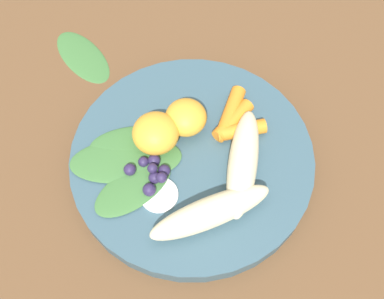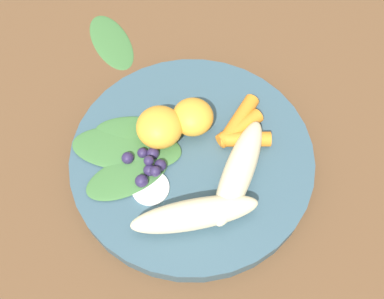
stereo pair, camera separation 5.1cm
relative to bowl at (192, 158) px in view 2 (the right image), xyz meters
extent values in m
plane|color=brown|center=(0.00, 0.00, -0.01)|extent=(2.40, 2.40, 0.00)
cylinder|color=#385666|center=(0.00, 0.00, 0.00)|extent=(0.29, 0.29, 0.02)
ellipsoid|color=beige|center=(-0.03, 0.05, 0.03)|extent=(0.13, 0.11, 0.03)
ellipsoid|color=beige|center=(0.03, 0.07, 0.03)|extent=(0.14, 0.07, 0.03)
ellipsoid|color=#F4A833|center=(0.02, -0.04, 0.03)|extent=(0.05, 0.05, 0.04)
ellipsoid|color=#F4A833|center=(-0.02, -0.03, 0.03)|extent=(0.05, 0.05, 0.04)
cylinder|color=orange|center=(-0.06, 0.02, 0.02)|extent=(0.06, 0.04, 0.02)
cylinder|color=orange|center=(-0.06, 0.00, 0.02)|extent=(0.06, 0.03, 0.02)
cylinder|color=orange|center=(-0.07, -0.01, 0.02)|extent=(0.06, 0.05, 0.02)
sphere|color=#2D234C|center=(0.05, -0.02, 0.02)|extent=(0.01, 0.01, 0.01)
sphere|color=#2D234C|center=(0.04, -0.02, 0.02)|extent=(0.01, 0.01, 0.01)
sphere|color=#2D234C|center=(0.07, 0.01, 0.02)|extent=(0.01, 0.01, 0.01)
sphere|color=#2D234C|center=(0.07, -0.03, 0.02)|extent=(0.01, 0.01, 0.01)
sphere|color=#2D234C|center=(0.05, 0.01, 0.03)|extent=(0.01, 0.01, 0.01)
sphere|color=#2D234C|center=(0.04, 0.00, 0.02)|extent=(0.01, 0.01, 0.01)
sphere|color=#2D234C|center=(0.05, -0.01, 0.03)|extent=(0.01, 0.01, 0.01)
sphere|color=#2D234C|center=(0.05, 0.00, 0.02)|extent=(0.01, 0.01, 0.01)
cylinder|color=white|center=(0.06, 0.02, 0.01)|extent=(0.04, 0.04, 0.00)
ellipsoid|color=#3D7038|center=(0.05, -0.05, 0.01)|extent=(0.11, 0.10, 0.00)
ellipsoid|color=#3D7038|center=(0.07, -0.04, 0.01)|extent=(0.14, 0.12, 0.00)
ellipsoid|color=#3D7038|center=(0.08, -0.01, 0.01)|extent=(0.10, 0.05, 0.00)
ellipsoid|color=#3D7038|center=(0.01, -0.23, -0.01)|extent=(0.05, 0.11, 0.01)
camera|label=1|loc=(0.16, 0.19, 0.47)|focal=41.33mm
camera|label=2|loc=(0.11, 0.22, 0.47)|focal=41.33mm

